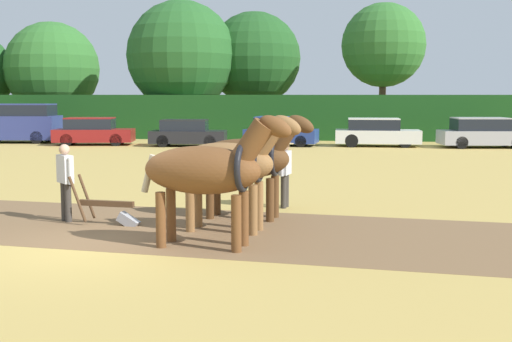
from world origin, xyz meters
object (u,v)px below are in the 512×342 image
(tree_center_right, at_px, (254,59))
(tree_right, at_px, (384,45))
(tree_center, at_px, (181,56))
(parked_car_center_right, at_px, (376,133))
(tree_center_left, at_px, (52,69))
(parked_van, at_px, (16,123))
(draft_horse_lead_left, at_px, (208,170))
(parked_car_left, at_px, (93,132))
(parked_car_center, at_px, (280,132))
(farmer_beside_team, at_px, (285,168))
(farmer_at_plow, at_px, (65,177))
(draft_horse_lead_right, at_px, (230,164))
(draft_horse_trail_left, at_px, (248,159))
(plow, at_px, (112,210))
(parked_car_right, at_px, (483,133))
(parked_car_center_left, at_px, (187,133))

(tree_center_right, relative_size, tree_right, 0.98)
(tree_center, bearing_deg, parked_car_center_right, -31.50)
(tree_center_right, bearing_deg, tree_center_left, 179.58)
(tree_center, relative_size, tree_center_right, 1.06)
(tree_right, distance_m, parked_van, 22.77)
(draft_horse_lead_left, bearing_deg, tree_center_left, 125.24)
(parked_car_left, height_order, parked_car_center, parked_car_center)
(tree_right, bearing_deg, parked_car_center_right, -95.49)
(tree_center_left, height_order, draft_horse_lead_left, tree_center_left)
(draft_horse_lead_left, distance_m, parked_car_left, 24.79)
(tree_center, bearing_deg, farmer_beside_team, -70.89)
(draft_horse_lead_left, xyz_separation_m, farmer_at_plow, (-3.52, 1.89, -0.42))
(parked_car_center, distance_m, parked_car_center_right, 5.07)
(tree_right, relative_size, farmer_at_plow, 5.09)
(tree_center, bearing_deg, draft_horse_lead_right, -74.12)
(tree_center, distance_m, parked_car_left, 10.13)
(farmer_at_plow, distance_m, parked_car_left, 21.65)
(parked_van, distance_m, parked_car_left, 5.10)
(draft_horse_trail_left, height_order, parked_car_center_right, draft_horse_trail_left)
(plow, height_order, parked_car_right, parked_car_right)
(farmer_at_plow, bearing_deg, tree_center_left, 70.03)
(tree_center_right, height_order, parked_van, tree_center_right)
(parked_car_center_left, bearing_deg, parked_van, 168.49)
(plow, bearing_deg, tree_center_right, 98.59)
(draft_horse_lead_right, relative_size, parked_car_center, 0.68)
(draft_horse_trail_left, height_order, farmer_at_plow, draft_horse_trail_left)
(plow, height_order, parked_van, parked_van)
(plow, bearing_deg, draft_horse_trail_left, 28.11)
(parked_van, bearing_deg, parked_car_center_left, -12.61)
(parked_van, bearing_deg, tree_center, 37.88)
(plow, distance_m, parked_car_center, 21.48)
(tree_center_left, relative_size, draft_horse_lead_right, 2.94)
(parked_car_left, bearing_deg, plow, -76.97)
(parked_car_center, height_order, parked_car_right, parked_car_center)
(tree_right, relative_size, parked_car_center_left, 2.06)
(farmer_at_plow, xyz_separation_m, parked_car_center_left, (-2.25, 20.22, -0.29))
(draft_horse_lead_left, relative_size, parked_van, 0.58)
(tree_right, relative_size, parked_car_center_right, 1.93)
(draft_horse_lead_right, height_order, parked_car_left, draft_horse_lead_right)
(farmer_beside_team, bearing_deg, parked_car_left, 135.18)
(draft_horse_lead_left, bearing_deg, parked_van, 130.82)
(parked_van, xyz_separation_m, parked_car_center_left, (10.22, -1.15, -0.45))
(farmer_beside_team, bearing_deg, plow, -131.78)
(farmer_beside_team, height_order, parked_car_center, farmer_beside_team)
(draft_horse_trail_left, relative_size, parked_car_right, 0.60)
(tree_center_right, xyz_separation_m, plow, (1.26, -31.45, -4.86))
(farmer_at_plow, bearing_deg, draft_horse_lead_right, -53.29)
(parked_car_center_left, bearing_deg, farmer_at_plow, -88.75)
(tree_center, bearing_deg, parked_car_center_left, -74.32)
(parked_van, relative_size, parked_car_left, 1.12)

